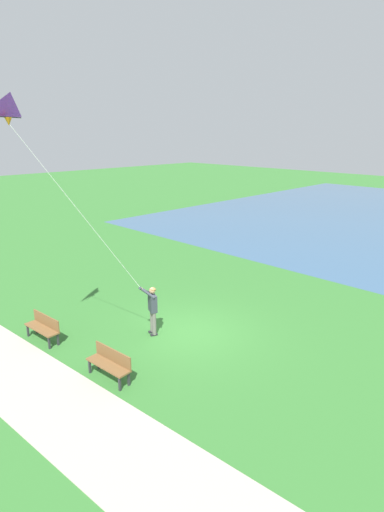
# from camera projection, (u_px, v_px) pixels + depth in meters

# --- Properties ---
(ground_plane) EXTENTS (120.00, 120.00, 0.00)m
(ground_plane) POSITION_uv_depth(u_px,v_px,m) (190.00, 332.00, 14.51)
(ground_plane) COLOR #33702D
(walkway_path) EXTENTS (4.92, 32.09, 0.02)m
(walkway_path) POSITION_uv_depth(u_px,v_px,m) (96.00, 432.00, 9.68)
(walkway_path) COLOR #ADA393
(walkway_path) RESTS_ON ground
(person_kite_flyer) EXTENTS (0.63, 0.49, 1.83)m
(person_kite_flyer) POSITION_uv_depth(u_px,v_px,m) (152.00, 306.00, 14.10)
(person_kite_flyer) COLOR #232328
(person_kite_flyer) RESTS_ON ground
(flying_kite) EXTENTS (3.73, 1.69, 6.01)m
(flying_kite) POSITION_uv_depth(u_px,v_px,m) (13.00, 111.00, 10.88)
(flying_kite) COLOR purple
(park_bench_near_walkway) EXTENTS (0.56, 1.53, 0.88)m
(park_bench_near_walkway) POSITION_uv_depth(u_px,v_px,m) (44.00, 326.00, 13.85)
(park_bench_near_walkway) COLOR brown
(park_bench_near_walkway) RESTS_ON ground
(park_bench_far_walkway) EXTENTS (0.56, 1.53, 0.88)m
(park_bench_far_walkway) POSITION_uv_depth(u_px,v_px,m) (110.00, 362.00, 11.68)
(park_bench_far_walkway) COLOR brown
(park_bench_far_walkway) RESTS_ON ground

